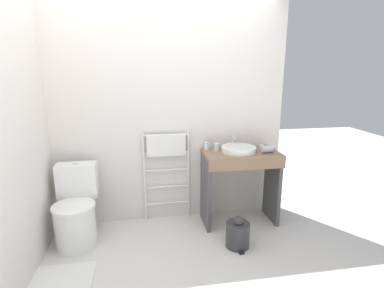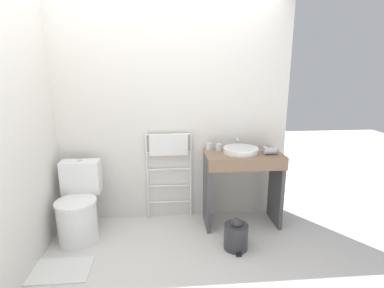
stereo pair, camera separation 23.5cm
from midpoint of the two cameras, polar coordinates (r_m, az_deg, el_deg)
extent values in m
plane|color=silver|center=(2.75, -0.76, -25.42)|extent=(12.00, 12.00, 0.00)
cube|color=silver|center=(3.43, -2.45, 6.34)|extent=(2.74, 0.12, 2.56)
cube|color=silver|center=(3.00, -27.74, 3.55)|extent=(0.12, 1.84, 2.56)
cylinder|color=white|center=(3.37, -19.08, -13.86)|extent=(0.40, 0.40, 0.42)
cylinder|color=white|center=(3.27, -19.39, -10.42)|extent=(0.41, 0.41, 0.02)
cube|color=white|center=(3.45, -18.55, -5.98)|extent=(0.41, 0.19, 0.36)
cylinder|color=silver|center=(3.39, -18.79, -3.01)|extent=(0.05, 0.05, 0.01)
cylinder|color=white|center=(3.52, -6.62, -6.09)|extent=(0.02, 0.02, 1.07)
cylinder|color=white|center=(3.54, 1.71, -5.88)|extent=(0.02, 0.02, 1.07)
cylinder|color=white|center=(3.66, -2.38, -11.03)|extent=(0.51, 0.02, 0.02)
cylinder|color=white|center=(3.57, -2.42, -8.01)|extent=(0.51, 0.02, 0.02)
cylinder|color=white|center=(3.50, -2.45, -4.85)|extent=(0.51, 0.02, 0.02)
cylinder|color=white|center=(3.44, -2.49, -1.57)|extent=(0.51, 0.02, 0.02)
cylinder|color=white|center=(3.39, -2.53, 1.82)|extent=(0.51, 0.02, 0.02)
cube|color=white|center=(3.39, -2.49, -0.16)|extent=(0.44, 0.04, 0.25)
cube|color=#84664C|center=(3.36, 11.76, -1.98)|extent=(0.84, 0.47, 0.03)
cube|color=#84664C|center=(3.17, 12.84, -4.28)|extent=(0.84, 0.02, 0.10)
cube|color=#4C4C4F|center=(3.41, 4.87, -9.06)|extent=(0.04, 0.40, 0.81)
cube|color=#4C4C4F|center=(3.63, 17.53, -8.24)|extent=(0.04, 0.40, 0.81)
cylinder|color=white|center=(3.34, 11.30, -1.21)|extent=(0.38, 0.38, 0.06)
cylinder|color=silver|center=(3.33, 11.32, -0.78)|extent=(0.31, 0.31, 0.01)
cylinder|color=silver|center=(3.52, 10.42, 0.21)|extent=(0.02, 0.02, 0.13)
cylinder|color=silver|center=(3.46, 10.65, 0.86)|extent=(0.02, 0.09, 0.02)
cylinder|color=silver|center=(3.41, 5.25, -0.45)|extent=(0.06, 0.06, 0.08)
cylinder|color=silver|center=(3.38, 7.13, -0.65)|extent=(0.06, 0.06, 0.08)
cylinder|color=#B7B7BC|center=(3.35, 16.59, -1.29)|extent=(0.13, 0.08, 0.08)
cone|color=#9C9CA0|center=(3.39, 17.97, -1.24)|extent=(0.05, 0.07, 0.07)
cube|color=#B7B7BC|center=(3.42, 15.66, -0.95)|extent=(0.05, 0.08, 0.05)
cylinder|color=#333335|center=(3.16, 10.59, -17.00)|extent=(0.24, 0.24, 0.25)
sphere|color=#333335|center=(3.08, 10.72, -14.64)|extent=(0.11, 0.11, 0.11)
cube|color=black|center=(3.11, 11.18, -20.07)|extent=(0.05, 0.04, 0.02)
cube|color=silver|center=(3.08, -21.96, -21.50)|extent=(0.56, 0.36, 0.01)
camera|label=1|loc=(0.12, -87.78, 0.56)|focal=28.00mm
camera|label=2|loc=(0.12, 92.22, -0.56)|focal=28.00mm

